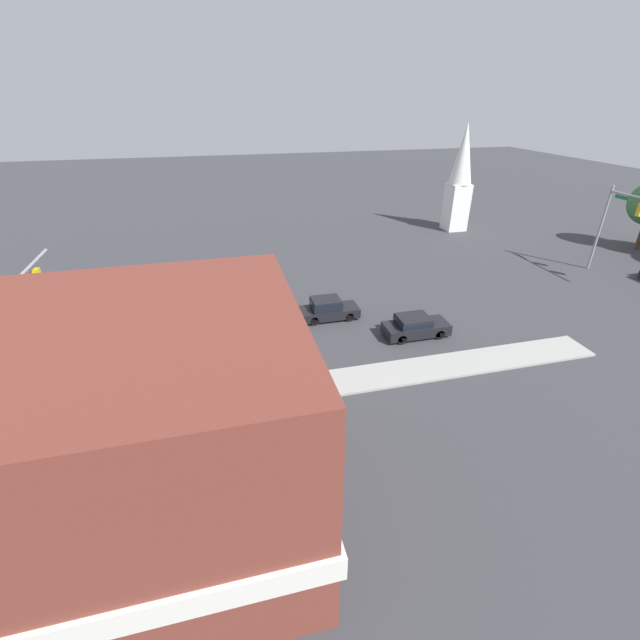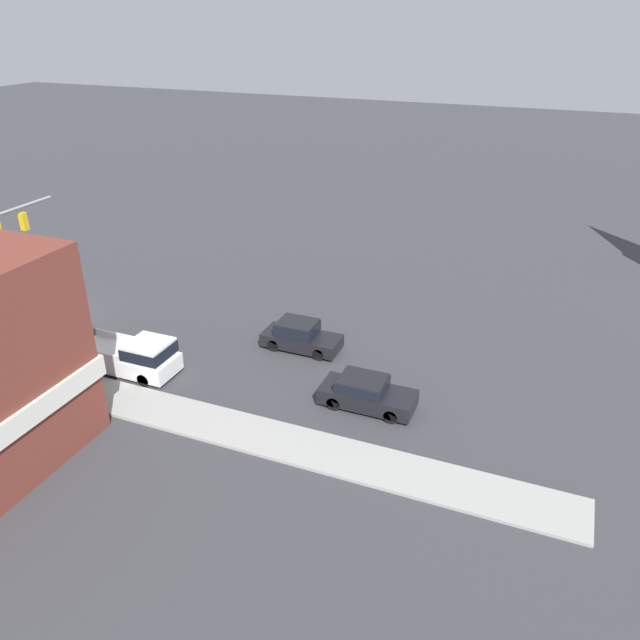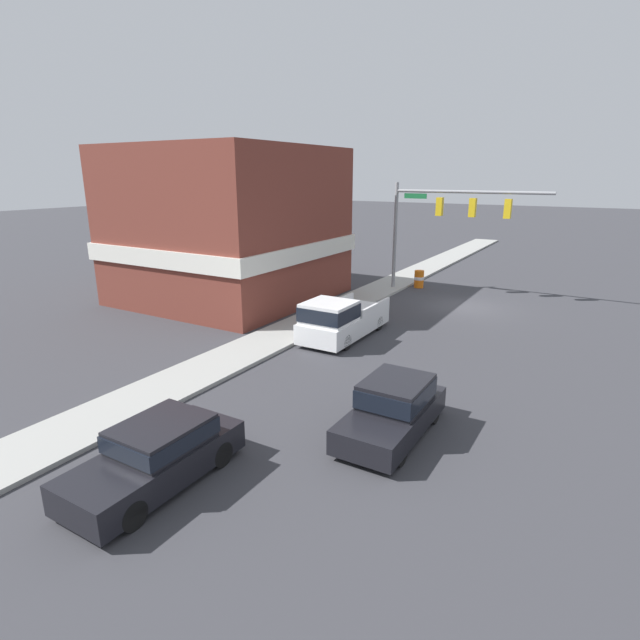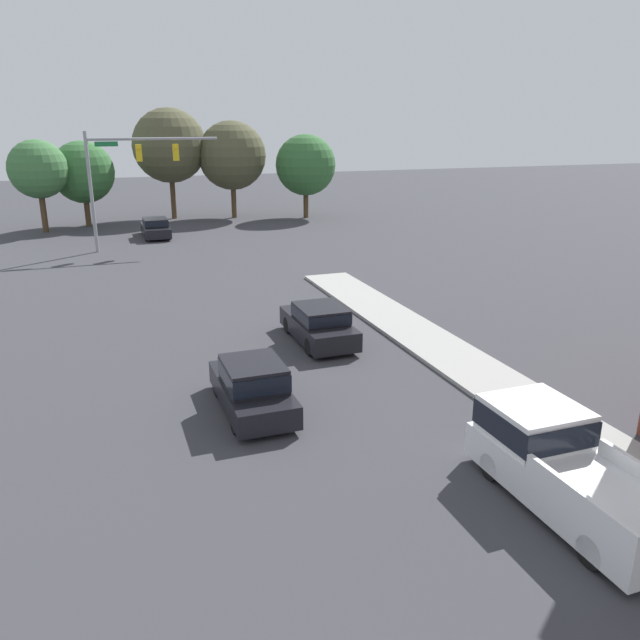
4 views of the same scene
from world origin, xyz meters
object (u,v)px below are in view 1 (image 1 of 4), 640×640
(construction_barrel, at_px, (8,402))
(car_oncoming, at_px, (415,326))
(car_lead, at_px, (328,308))
(pickup_truck_parked, at_px, (241,359))

(construction_barrel, bearing_deg, car_oncoming, 95.15)
(car_oncoming, distance_m, construction_barrel, 23.63)
(car_lead, bearing_deg, construction_barrel, -72.11)
(car_lead, distance_m, construction_barrel, 19.46)
(car_oncoming, bearing_deg, construction_barrel, 95.15)
(car_oncoming, relative_size, construction_barrel, 3.92)
(pickup_truck_parked, xyz_separation_m, construction_barrel, (0.63, -11.89, -0.36))
(car_oncoming, height_order, construction_barrel, car_oncoming)
(pickup_truck_parked, relative_size, construction_barrel, 4.72)
(car_lead, height_order, construction_barrel, car_lead)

